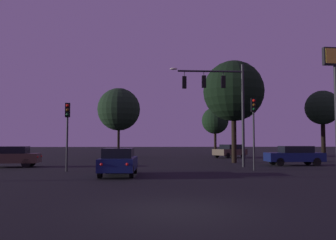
# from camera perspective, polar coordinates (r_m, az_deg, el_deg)

# --- Properties ---
(ground_plane) EXTENTS (168.00, 168.00, 0.00)m
(ground_plane) POSITION_cam_1_polar(r_m,az_deg,el_deg) (34.39, -2.01, -6.60)
(ground_plane) COLOR black
(ground_plane) RESTS_ON ground
(traffic_signal_mast_arm) EXTENTS (5.53, 0.40, 7.61)m
(traffic_signal_mast_arm) POSITION_cam_1_polar(r_m,az_deg,el_deg) (26.48, 8.60, 4.00)
(traffic_signal_mast_arm) COLOR #232326
(traffic_signal_mast_arm) RESTS_ON ground
(traffic_light_corner_left) EXTENTS (0.30, 0.35, 4.72)m
(traffic_light_corner_left) POSITION_cam_1_polar(r_m,az_deg,el_deg) (23.82, 13.64, 0.10)
(traffic_light_corner_left) COLOR #232326
(traffic_light_corner_left) RESTS_ON ground
(traffic_light_corner_right) EXTENTS (0.33, 0.37, 4.30)m
(traffic_light_corner_right) POSITION_cam_1_polar(r_m,az_deg,el_deg) (23.03, -15.92, -0.44)
(traffic_light_corner_right) COLOR #232326
(traffic_light_corner_right) RESTS_ON ground
(car_nearside_lane) EXTENTS (1.95, 4.12, 1.52)m
(car_nearside_lane) POSITION_cam_1_polar(r_m,az_deg,el_deg) (19.66, -7.94, -6.63)
(car_nearside_lane) COLOR #0F1947
(car_nearside_lane) RESTS_ON ground
(car_crossing_left) EXTENTS (4.48, 2.13, 1.52)m
(car_crossing_left) POSITION_cam_1_polar(r_m,az_deg,el_deg) (28.46, -24.22, -5.36)
(car_crossing_left) COLOR #473828
(car_crossing_left) RESTS_ON ground
(car_crossing_right) EXTENTS (4.46, 1.74, 1.52)m
(car_crossing_right) POSITION_cam_1_polar(r_m,az_deg,el_deg) (29.55, 19.74, -5.37)
(car_crossing_right) COLOR #0F1947
(car_crossing_right) RESTS_ON ground
(car_far_lane) EXTENTS (4.31, 3.76, 1.52)m
(car_far_lane) POSITION_cam_1_polar(r_m,az_deg,el_deg) (41.24, 10.00, -4.91)
(car_far_lane) COLOR #473828
(car_far_lane) RESTS_ON ground
(store_sign_illuminated) EXTENTS (1.41, 0.34, 7.12)m
(store_sign_illuminated) POSITION_cam_1_polar(r_m,az_deg,el_deg) (21.80, 25.43, 5.61)
(store_sign_illuminated) COLOR #232326
(store_sign_illuminated) RESTS_ON ground
(tree_behind_sign) EXTENTS (5.39, 5.39, 9.06)m
(tree_behind_sign) POSITION_cam_1_polar(r_m,az_deg,el_deg) (32.06, 10.51, 4.59)
(tree_behind_sign) COLOR black
(tree_behind_sign) RESTS_ON ground
(tree_left_far) EXTENTS (3.24, 3.24, 6.72)m
(tree_left_far) POSITION_cam_1_polar(r_m,az_deg,el_deg) (36.69, 23.65, 1.77)
(tree_left_far) COLOR black
(tree_left_far) RESTS_ON ground
(tree_center_horizon) EXTENTS (5.00, 5.00, 8.13)m
(tree_center_horizon) POSITION_cam_1_polar(r_m,az_deg,el_deg) (41.88, -7.94, 1.70)
(tree_center_horizon) COLOR black
(tree_center_horizon) RESTS_ON ground
(tree_right_cluster) EXTENTS (3.61, 3.61, 6.49)m
(tree_right_cluster) POSITION_cam_1_polar(r_m,az_deg,el_deg) (48.25, 7.60, -0.12)
(tree_right_cluster) COLOR black
(tree_right_cluster) RESTS_ON ground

